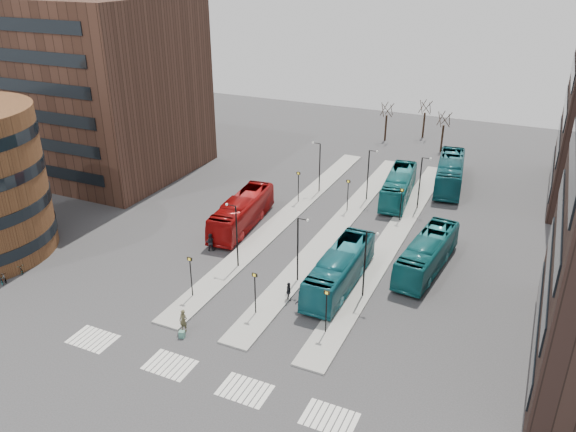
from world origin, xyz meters
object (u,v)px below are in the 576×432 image
at_px(teal_bus_b, 399,186).
at_px(bicycle_near, 0,279).
at_px(red_bus, 242,212).
at_px(teal_bus_d, 450,172).
at_px(bicycle_far, 19,268).
at_px(commuter_b, 289,292).
at_px(traveller, 183,321).
at_px(commuter_c, 302,300).
at_px(commuter_a, 210,242).
at_px(bicycle_mid, 3,277).
at_px(suitcase, 182,334).
at_px(teal_bus_c, 427,254).
at_px(teal_bus_a, 340,269).

xyz_separation_m(teal_bus_b, bicycle_near, (-26.80, -33.22, -1.22)).
bearing_deg(red_bus, bicycle_near, -131.63).
distance_m(teal_bus_b, teal_bus_d, 8.20).
bearing_deg(bicycle_far, commuter_b, -60.47).
height_order(bicycle_near, bicycle_far, bicycle_far).
bearing_deg(traveller, commuter_c, 42.56).
bearing_deg(teal_bus_d, commuter_a, -130.66).
height_order(red_bus, commuter_b, red_bus).
xyz_separation_m(commuter_b, bicycle_mid, (-24.15, -7.85, -0.37)).
bearing_deg(teal_bus_b, bicycle_near, -134.80).
height_order(suitcase, teal_bus_d, teal_bus_d).
height_order(red_bus, commuter_c, red_bus).
bearing_deg(commuter_c, traveller, -5.69).
relative_size(teal_bus_c, commuter_c, 6.28).
xyz_separation_m(red_bus, bicycle_near, (-13.75, -18.93, -1.26)).
relative_size(teal_bus_a, commuter_b, 6.98).
relative_size(teal_bus_d, traveller, 6.89).
relative_size(teal_bus_a, commuter_a, 6.54).
bearing_deg(commuter_b, bicycle_far, 80.85).
xyz_separation_m(commuter_a, commuter_c, (12.14, -5.50, 0.01)).
relative_size(teal_bus_c, bicycle_mid, 7.30).
xyz_separation_m(teal_bus_b, teal_bus_c, (6.60, -15.12, -0.03)).
distance_m(teal_bus_d, bicycle_near, 50.89).
xyz_separation_m(teal_bus_b, teal_bus_d, (4.72, 6.71, 0.15)).
height_order(commuter_a, commuter_c, commuter_c).
bearing_deg(bicycle_near, bicycle_far, 24.92).
bearing_deg(teal_bus_b, teal_bus_a, -94.90).
height_order(teal_bus_d, commuter_a, teal_bus_d).
height_order(suitcase, traveller, traveller).
bearing_deg(red_bus, bicycle_mid, -132.02).
height_order(bicycle_near, bicycle_mid, bicycle_mid).
relative_size(teal_bus_a, bicycle_far, 7.55).
height_order(teal_bus_a, commuter_a, teal_bus_a).
xyz_separation_m(teal_bus_c, bicycle_far, (-33.40, -16.10, -1.18)).
relative_size(suitcase, commuter_b, 0.33).
height_order(teal_bus_a, bicycle_near, teal_bus_a).
bearing_deg(bicycle_far, commuter_c, -62.85).
bearing_deg(red_bus, suitcase, -80.08).
bearing_deg(suitcase, commuter_c, 30.16).
bearing_deg(teal_bus_c, red_bus, -176.57).
xyz_separation_m(teal_bus_c, commuter_c, (-7.72, -10.71, -0.68)).
distance_m(red_bus, teal_bus_c, 19.67).
distance_m(red_bus, commuter_a, 6.09).
relative_size(traveller, commuter_a, 1.03).
relative_size(teal_bus_a, commuter_c, 6.47).
relative_size(teal_bus_b, traveller, 6.29).
height_order(teal_bus_a, commuter_c, teal_bus_a).
relative_size(red_bus, teal_bus_b, 1.02).
distance_m(teal_bus_c, commuter_b, 13.63).
bearing_deg(traveller, red_bus, 105.20).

